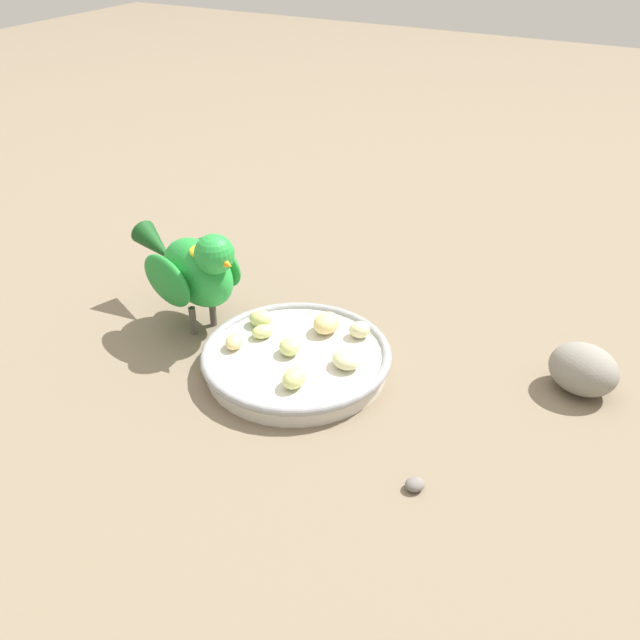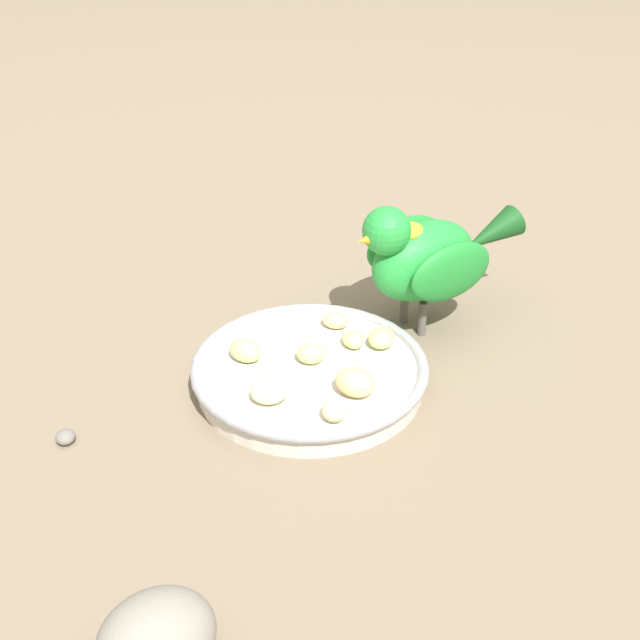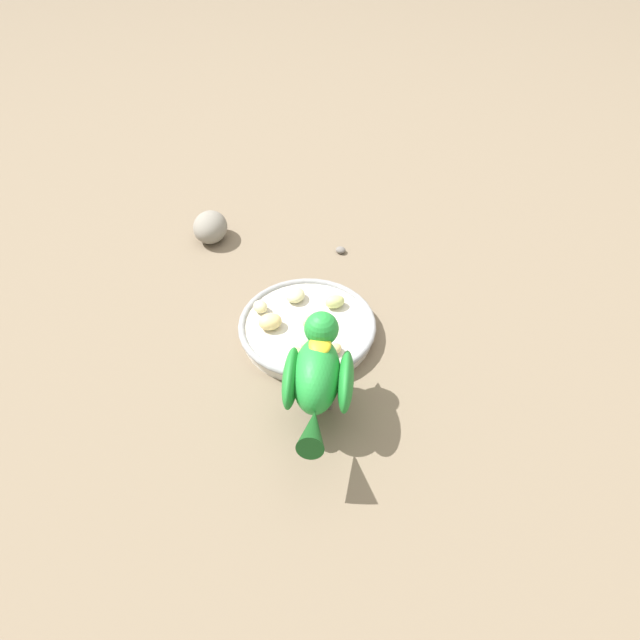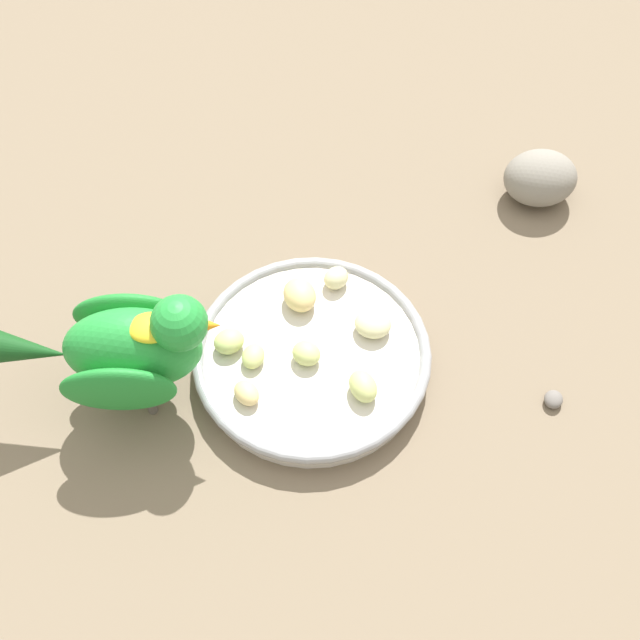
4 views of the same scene
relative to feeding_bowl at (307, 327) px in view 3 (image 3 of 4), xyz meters
The scene contains 13 objects.
ground_plane 0.04m from the feeding_bowl, 129.91° to the left, with size 4.00×4.00×0.00m, color #756651.
feeding_bowl is the anchor object (origin of this frame).
apple_piece_0 0.08m from the feeding_bowl, 143.54° to the left, with size 0.02×0.02×0.02m, color beige.
apple_piece_1 0.02m from the feeding_bowl, 58.98° to the right, with size 0.03×0.02×0.02m, color #C6D17A.
apple_piece_2 0.06m from the feeding_bowl, 94.56° to the left, with size 0.03×0.03×0.02m, color beige.
apple_piece_3 0.05m from the feeding_bowl, 101.82° to the right, with size 0.02×0.02×0.01m, color #C6D17A.
apple_piece_4 0.06m from the feeding_bowl, 31.18° to the left, with size 0.03×0.02×0.02m, color #C6D17A.
apple_piece_5 0.06m from the feeding_bowl, behind, with size 0.04×0.03×0.02m, color #E5C67F.
apple_piece_6 0.07m from the feeding_bowl, 115.51° to the right, with size 0.03×0.02×0.02m, color #C6D17A.
apple_piece_7 0.07m from the feeding_bowl, 71.47° to the right, with size 0.03×0.02×0.01m, color #E5C67F.
parrot 0.16m from the feeding_bowl, 98.17° to the right, with size 0.12×0.19×0.14m.
rock_large 0.31m from the feeding_bowl, 111.40° to the left, with size 0.07×0.06×0.05m, color gray.
pebble_0 0.21m from the feeding_bowl, 59.70° to the left, with size 0.02×0.02×0.01m, color slate.
Camera 3 is at (-0.12, -0.63, 0.63)m, focal length 31.90 mm.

